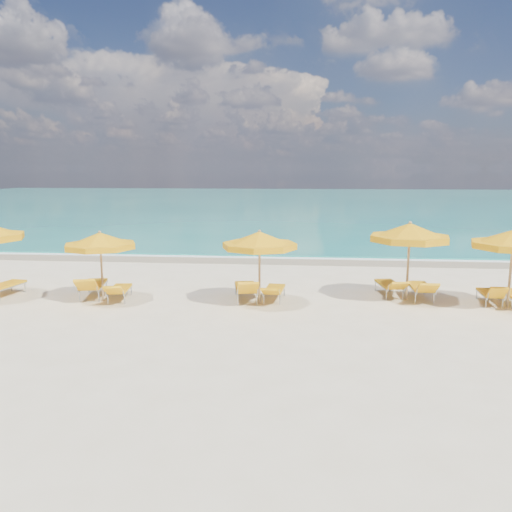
{
  "coord_description": "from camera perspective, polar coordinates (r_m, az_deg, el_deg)",
  "views": [
    {
      "loc": [
        1.59,
        -15.47,
        4.19
      ],
      "look_at": [
        0.0,
        1.5,
        1.2
      ],
      "focal_mm": 35.0,
      "sensor_mm": 36.0,
      "label": 1
    }
  ],
  "objects": [
    {
      "name": "lounger_5_left",
      "position": [
        17.26,
        14.99,
        -3.69
      ],
      "size": [
        0.88,
        1.93,
        0.74
      ],
      "rotation": [
        0.0,
        0.0,
        0.15
      ],
      "color": "#A5A8AD",
      "rests_on": "ground"
    },
    {
      "name": "ocean",
      "position": [
        63.63,
        3.94,
        6.15
      ],
      "size": [
        120.0,
        80.0,
        0.3
      ],
      "primitive_type": "cube",
      "color": "#167F73",
      "rests_on": "ground"
    },
    {
      "name": "lounger_2_right",
      "position": [
        18.59,
        -26.8,
        -3.47
      ],
      "size": [
        0.88,
        1.94,
        0.7
      ],
      "rotation": [
        0.0,
        0.0,
        -0.15
      ],
      "color": "#A5A8AD",
      "rests_on": "ground"
    },
    {
      "name": "umbrella_5",
      "position": [
        16.48,
        17.16,
        2.52
      ],
      "size": [
        2.9,
        2.9,
        2.57
      ],
      "rotation": [
        0.0,
        0.0,
        0.16
      ],
      "color": "tan",
      "rests_on": "ground"
    },
    {
      "name": "lounger_4_right",
      "position": [
        16.11,
        2.09,
        -4.37
      ],
      "size": [
        0.72,
        1.8,
        0.66
      ],
      "rotation": [
        0.0,
        0.0,
        -0.09
      ],
      "color": "#A5A8AD",
      "rests_on": "ground"
    },
    {
      "name": "ground_plane",
      "position": [
        16.11,
        -0.5,
        -5.13
      ],
      "size": [
        120.0,
        120.0,
        0.0
      ],
      "primitive_type": "plane",
      "color": "beige"
    },
    {
      "name": "umbrella_3",
      "position": [
        16.41,
        -17.38,
        1.62
      ],
      "size": [
        2.27,
        2.27,
        2.28
      ],
      "rotation": [
        0.0,
        0.0,
        0.01
      ],
      "color": "tan",
      "rests_on": "ground"
    },
    {
      "name": "lounger_6_left",
      "position": [
        17.33,
        25.14,
        -4.33
      ],
      "size": [
        0.63,
        1.58,
        0.77
      ],
      "rotation": [
        0.0,
        0.0,
        -0.07
      ],
      "color": "#A5A8AD",
      "rests_on": "ground"
    },
    {
      "name": "lounger_3_right",
      "position": [
        16.72,
        -15.31,
        -4.18
      ],
      "size": [
        0.81,
        1.8,
        0.72
      ],
      "rotation": [
        0.0,
        0.0,
        0.15
      ],
      "color": "#A5A8AD",
      "rests_on": "ground"
    },
    {
      "name": "lounger_4_left",
      "position": [
        16.1,
        -1.17,
        -4.24
      ],
      "size": [
        1.0,
        2.07,
        0.88
      ],
      "rotation": [
        0.0,
        0.0,
        0.18
      ],
      "color": "#A5A8AD",
      "rests_on": "ground"
    },
    {
      "name": "foam_line",
      "position": [
        24.09,
        1.49,
        -0.07
      ],
      "size": [
        120.0,
        1.2,
        0.03
      ],
      "primitive_type": "cube",
      "color": "white",
      "rests_on": "ground"
    },
    {
      "name": "wet_sand_band",
      "position": [
        23.31,
        1.35,
        -0.41
      ],
      "size": [
        120.0,
        2.6,
        0.01
      ],
      "primitive_type": "cube",
      "color": "tan",
      "rests_on": "ground"
    },
    {
      "name": "umbrella_4",
      "position": [
        15.3,
        0.41,
        1.74
      ],
      "size": [
        2.45,
        2.45,
        2.35
      ],
      "rotation": [
        0.0,
        0.0,
        -0.06
      ],
      "color": "tan",
      "rests_on": "ground"
    },
    {
      "name": "lounger_3_left",
      "position": [
        17.33,
        -18.12,
        -3.7
      ],
      "size": [
        1.04,
        2.1,
        0.89
      ],
      "rotation": [
        0.0,
        0.0,
        0.19
      ],
      "color": "#A5A8AD",
      "rests_on": "ground"
    },
    {
      "name": "whitecap_far",
      "position": [
        40.21,
        14.53,
        3.65
      ],
      "size": [
        18.0,
        0.3,
        0.05
      ],
      "primitive_type": "cube",
      "color": "white",
      "rests_on": "ground"
    },
    {
      "name": "lounger_5_right",
      "position": [
        17.12,
        18.28,
        -3.93
      ],
      "size": [
        0.66,
        1.93,
        0.8
      ],
      "rotation": [
        0.0,
        0.0,
        0.0
      ],
      "color": "#A5A8AD",
      "rests_on": "ground"
    },
    {
      "name": "whitecap_near",
      "position": [
        33.61,
        -7.75,
        2.7
      ],
      "size": [
        14.0,
        0.36,
        0.05
      ],
      "primitive_type": "cube",
      "color": "white",
      "rests_on": "ground"
    }
  ]
}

